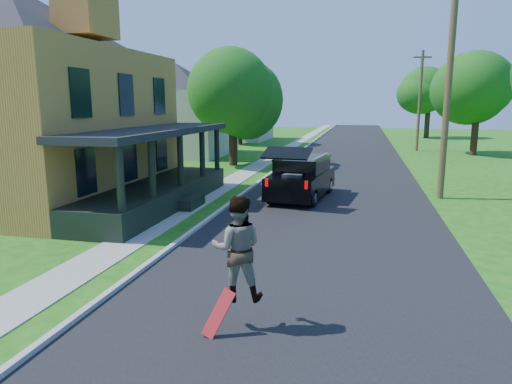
# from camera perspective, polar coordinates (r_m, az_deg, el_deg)

# --- Properties ---
(ground) EXTENTS (140.00, 140.00, 0.00)m
(ground) POSITION_cam_1_polar(r_m,az_deg,el_deg) (11.39, 6.77, -9.97)
(ground) COLOR #155C12
(ground) RESTS_ON ground
(street) EXTENTS (8.00, 120.00, 0.02)m
(street) POSITION_cam_1_polar(r_m,az_deg,el_deg) (30.88, 10.99, 3.23)
(street) COLOR black
(street) RESTS_ON ground
(curb) EXTENTS (0.15, 120.00, 0.12)m
(curb) POSITION_cam_1_polar(r_m,az_deg,el_deg) (31.29, 3.55, 3.51)
(curb) COLOR #A8A8A3
(curb) RESTS_ON ground
(sidewalk) EXTENTS (1.30, 120.00, 0.03)m
(sidewalk) POSITION_cam_1_polar(r_m,az_deg,el_deg) (31.58, 0.77, 3.60)
(sidewalk) COLOR #98978F
(sidewalk) RESTS_ON ground
(front_walk) EXTENTS (6.50, 1.20, 0.03)m
(front_walk) POSITION_cam_1_polar(r_m,az_deg,el_deg) (20.11, -19.05, -1.28)
(front_walk) COLOR #98978F
(front_walk) RESTS_ON ground
(main_house) EXTENTS (15.56, 15.56, 10.10)m
(main_house) POSITION_cam_1_polar(r_m,az_deg,el_deg) (21.67, -27.48, 12.06)
(main_house) COLOR gold
(main_house) RESTS_ON ground
(neighbor_house_mid) EXTENTS (12.78, 12.78, 8.30)m
(neighbor_house_mid) POSITION_cam_1_polar(r_m,az_deg,el_deg) (37.55, -9.93, 11.02)
(neighbor_house_mid) COLOR #B8AFA3
(neighbor_house_mid) RESTS_ON ground
(neighbor_house_far) EXTENTS (12.78, 12.78, 8.30)m
(neighbor_house_far) POSITION_cam_1_polar(r_m,az_deg,el_deg) (52.66, -3.01, 11.11)
(neighbor_house_far) COLOR #B8AFA3
(neighbor_house_far) RESTS_ON ground
(black_suv) EXTENTS (2.56, 5.37, 2.41)m
(black_suv) POSITION_cam_1_polar(r_m,az_deg,el_deg) (19.88, 5.73, 1.85)
(black_suv) COLOR black
(black_suv) RESTS_ON ground
(skateboarder) EXTENTS (1.08, 0.92, 1.92)m
(skateboarder) POSITION_cam_1_polar(r_m,az_deg,el_deg) (8.28, -2.34, -7.05)
(skateboarder) COLOR black
(skateboarder) RESTS_ON ground
(skateboard) EXTENTS (0.57, 0.39, 0.86)m
(skateboard) POSITION_cam_1_polar(r_m,az_deg,el_deg) (8.35, -4.69, -15.05)
(skateboard) COLOR red
(skateboard) RESTS_ON ground
(tree_left_mid) EXTENTS (5.95, 5.79, 8.23)m
(tree_left_mid) POSITION_cam_1_polar(r_m,az_deg,el_deg) (30.49, -3.00, 12.99)
(tree_left_mid) COLOR black
(tree_left_mid) RESTS_ON ground
(tree_left_far) EXTENTS (7.07, 7.17, 9.05)m
(tree_left_far) POSITION_cam_1_polar(r_m,az_deg,el_deg) (46.28, -2.11, 13.14)
(tree_left_far) COLOR black
(tree_left_far) RESTS_ON ground
(tree_right_mid) EXTENTS (6.74, 6.80, 8.78)m
(tree_right_mid) POSITION_cam_1_polar(r_m,az_deg,el_deg) (40.37, 26.07, 12.02)
(tree_right_mid) COLOR black
(tree_right_mid) RESTS_ON ground
(tree_right_far) EXTENTS (6.56, 6.28, 9.10)m
(tree_right_far) POSITION_cam_1_polar(r_m,az_deg,el_deg) (58.81, 20.83, 12.22)
(tree_right_far) COLOR black
(tree_right_far) RESTS_ON ground
(utility_pole_near) EXTENTS (1.70, 0.42, 10.69)m
(utility_pole_near) POSITION_cam_1_polar(r_m,az_deg,el_deg) (21.14, 23.07, 14.05)
(utility_pole_near) COLOR brown
(utility_pole_near) RESTS_ON ground
(utility_pole_far) EXTENTS (1.53, 0.34, 8.49)m
(utility_pole_far) POSITION_cam_1_polar(r_m,az_deg,el_deg) (42.33, 19.79, 10.79)
(utility_pole_far) COLOR brown
(utility_pole_far) RESTS_ON ground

